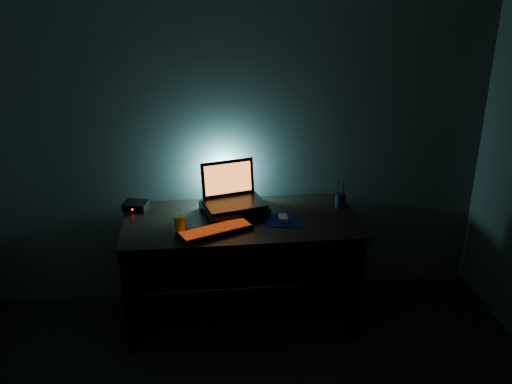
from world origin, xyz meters
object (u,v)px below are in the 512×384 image
at_px(mouse, 283,218).
at_px(keyboard, 215,230).
at_px(pen_cup, 340,200).
at_px(laptop, 232,193).
at_px(router, 136,206).
at_px(juice_glass, 180,225).

bearing_deg(mouse, keyboard, -161.14).
bearing_deg(pen_cup, keyboard, -161.41).
relative_size(laptop, router, 2.39).
bearing_deg(juice_glass, router, 127.17).
height_order(laptop, juice_glass, laptop).
height_order(laptop, pen_cup, laptop).
relative_size(pen_cup, juice_glass, 0.82).
relative_size(mouse, router, 0.49).
distance_m(mouse, juice_glass, 0.66).
bearing_deg(laptop, keyboard, -125.34).
bearing_deg(juice_glass, pen_cup, 14.57).
height_order(mouse, pen_cup, pen_cup).
distance_m(laptop, router, 0.65).
height_order(keyboard, router, router).
bearing_deg(juice_glass, laptop, 42.53).
bearing_deg(router, keyboard, -22.47).
xyz_separation_m(mouse, pen_cup, (0.41, 0.17, 0.03)).
distance_m(juice_glass, router, 0.49).
bearing_deg(mouse, juice_glass, -166.84).
bearing_deg(mouse, router, 167.00).
relative_size(keyboard, router, 2.63).
distance_m(laptop, keyboard, 0.36).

